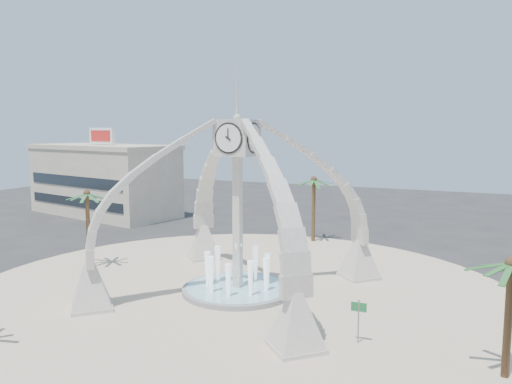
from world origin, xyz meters
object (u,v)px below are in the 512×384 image
at_px(clock_tower, 238,203).
at_px(palm_north, 314,180).
at_px(fountain, 238,288).
at_px(palm_east, 512,265).
at_px(street_sign, 359,312).
at_px(palm_west, 87,195).

xyz_separation_m(clock_tower, palm_north, (-0.38, 18.00, -0.06)).
bearing_deg(fountain, palm_east, -18.66).
distance_m(clock_tower, street_sign, 12.02).
distance_m(palm_east, street_sign, 8.10).
xyz_separation_m(fountain, street_sign, (9.89, -4.94, 1.49)).
xyz_separation_m(palm_east, palm_north, (-17.44, 23.75, 0.98)).
xyz_separation_m(clock_tower, palm_west, (-14.33, 0.44, -0.26)).
height_order(fountain, palm_east, palm_east).
bearing_deg(fountain, clock_tower, -90.00).
bearing_deg(clock_tower, palm_west, 178.24).
bearing_deg(street_sign, fountain, 151.06).
relative_size(palm_east, palm_north, 0.86).
bearing_deg(palm_north, street_sign, -65.87).
bearing_deg(street_sign, palm_west, 165.07).
height_order(fountain, palm_north, palm_north).
relative_size(clock_tower, palm_east, 2.86).
xyz_separation_m(clock_tower, fountain, (0.00, 0.00, -6.20)).
distance_m(palm_east, palm_north, 29.48).
bearing_deg(palm_east, clock_tower, 161.35).
bearing_deg(palm_east, palm_north, 126.28).
bearing_deg(palm_north, clock_tower, -88.78).
bearing_deg(palm_west, street_sign, -12.51).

